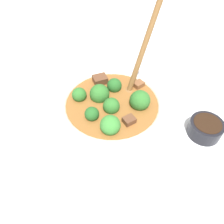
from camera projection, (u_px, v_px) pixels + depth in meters
ground_plane at (112, 130)px, 0.54m from camera, size 4.00×4.00×0.00m
stew_bowl at (112, 113)px, 0.50m from camera, size 0.23×0.24×0.29m
condiment_bowl at (206, 128)px, 0.52m from camera, size 0.08×0.08×0.04m
empty_plate at (13, 110)px, 0.58m from camera, size 0.22×0.22×0.02m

